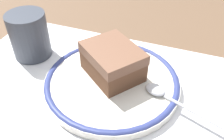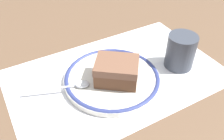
# 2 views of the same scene
# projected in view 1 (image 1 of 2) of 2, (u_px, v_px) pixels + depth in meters

# --- Properties ---
(ground_plane) EXTENTS (2.40, 2.40, 0.00)m
(ground_plane) POSITION_uv_depth(u_px,v_px,m) (99.00, 87.00, 0.41)
(ground_plane) COLOR brown
(placemat) EXTENTS (0.50, 0.32, 0.00)m
(placemat) POSITION_uv_depth(u_px,v_px,m) (99.00, 87.00, 0.41)
(placemat) COLOR white
(placemat) RESTS_ON ground_plane
(plate) EXTENTS (0.22, 0.22, 0.02)m
(plate) POSITION_uv_depth(u_px,v_px,m) (112.00, 81.00, 0.41)
(plate) COLOR silver
(plate) RESTS_ON placemat
(cake_slice) EXTENTS (0.12, 0.12, 0.05)m
(cake_slice) POSITION_uv_depth(u_px,v_px,m) (113.00, 61.00, 0.40)
(cake_slice) COLOR brown
(cake_slice) RESTS_ON plate
(spoon) EXTENTS (0.14, 0.06, 0.01)m
(spoon) POSITION_uv_depth(u_px,v_px,m) (165.00, 95.00, 0.37)
(spoon) COLOR silver
(spoon) RESTS_ON plate
(cup) EXTENTS (0.07, 0.07, 0.09)m
(cup) POSITION_uv_depth(u_px,v_px,m) (30.00, 38.00, 0.46)
(cup) COLOR #383D47
(cup) RESTS_ON placemat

